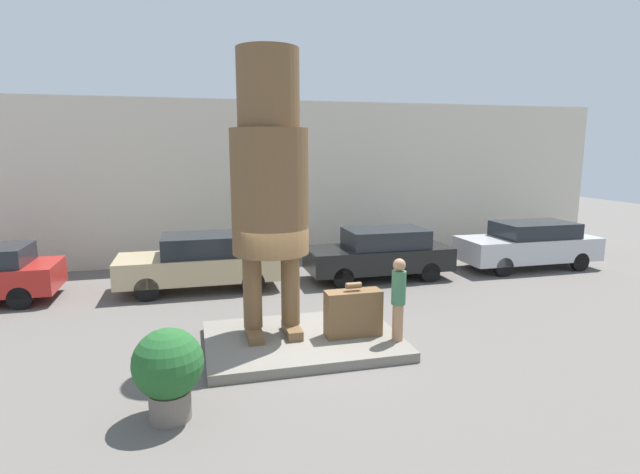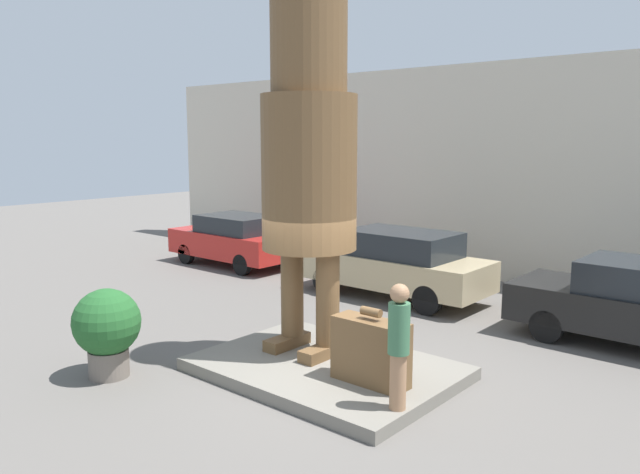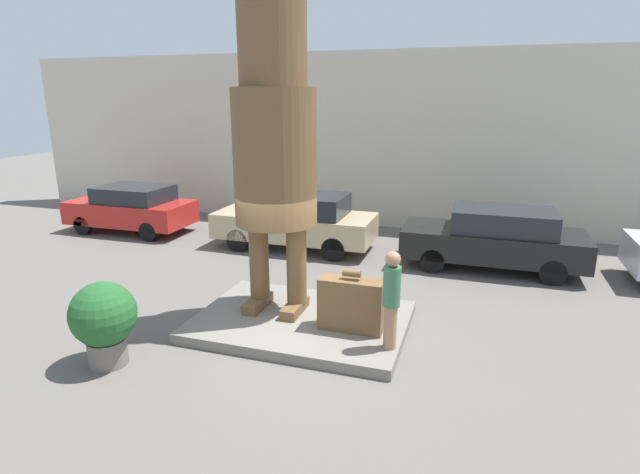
# 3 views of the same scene
# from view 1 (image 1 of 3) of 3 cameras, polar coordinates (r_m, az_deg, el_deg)

# --- Properties ---
(ground_plane) EXTENTS (60.00, 60.00, 0.00)m
(ground_plane) POSITION_cam_1_polar(r_m,az_deg,el_deg) (10.79, -1.99, -12.22)
(ground_plane) COLOR #605B56
(pedestal) EXTENTS (4.03, 2.89, 0.20)m
(pedestal) POSITION_cam_1_polar(r_m,az_deg,el_deg) (10.75, -1.99, -11.73)
(pedestal) COLOR slate
(pedestal) RESTS_ON ground_plane
(building_backdrop) EXTENTS (28.00, 0.60, 5.76)m
(building_backdrop) POSITION_cam_1_polar(r_m,az_deg,el_deg) (18.35, -7.80, 6.24)
(building_backdrop) COLOR beige
(building_backdrop) RESTS_ON ground_plane
(statue_figure) EXTENTS (1.57, 1.57, 5.81)m
(statue_figure) POSITION_cam_1_polar(r_m,az_deg,el_deg) (10.15, -5.79, 7.22)
(statue_figure) COLOR brown
(statue_figure) RESTS_ON pedestal
(giant_suitcase) EXTENTS (1.18, 0.44, 1.15)m
(giant_suitcase) POSITION_cam_1_polar(r_m,az_deg,el_deg) (10.61, 3.80, -8.64)
(giant_suitcase) COLOR brown
(giant_suitcase) RESTS_ON pedestal
(tourist) EXTENTS (0.29, 0.29, 1.72)m
(tourist) POSITION_cam_1_polar(r_m,az_deg,el_deg) (10.32, 8.96, -6.67)
(tourist) COLOR #A87A56
(tourist) RESTS_ON pedestal
(parked_car_tan) EXTENTS (4.64, 1.80, 1.63)m
(parked_car_tan) POSITION_cam_1_polar(r_m,az_deg,el_deg) (14.96, -13.32, -2.67)
(parked_car_tan) COLOR tan
(parked_car_tan) RESTS_ON ground_plane
(parked_car_black) EXTENTS (4.52, 1.80, 1.59)m
(parked_car_black) POSITION_cam_1_polar(r_m,az_deg,el_deg) (15.90, 6.87, -1.80)
(parked_car_black) COLOR black
(parked_car_black) RESTS_ON ground_plane
(parked_car_silver) EXTENTS (4.74, 1.83, 1.60)m
(parked_car_silver) POSITION_cam_1_polar(r_m,az_deg,el_deg) (18.62, 22.76, -0.74)
(parked_car_silver) COLOR #B7B7BC
(parked_car_silver) RESTS_ON ground_plane
(planter_pot) EXTENTS (1.07, 1.07, 1.44)m
(planter_pot) POSITION_cam_1_polar(r_m,az_deg,el_deg) (8.13, -16.95, -14.20)
(planter_pot) COLOR #70665B
(planter_pot) RESTS_ON ground_plane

